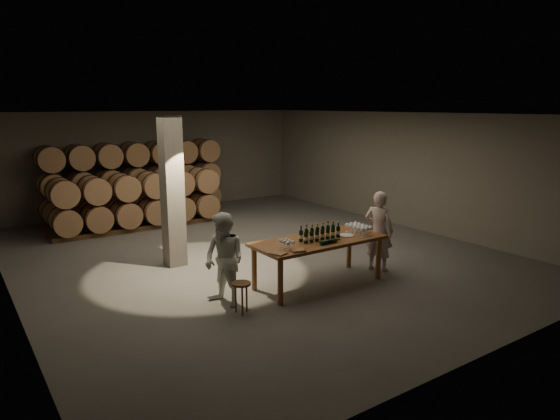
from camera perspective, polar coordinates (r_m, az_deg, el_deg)
room at (r=10.76m, az=-12.21°, el=2.03°), size 12.00×12.00×12.00m
tasting_table at (r=9.54m, az=4.44°, el=-3.94°), size 2.60×1.10×0.90m
barrel_stack_back at (r=15.75m, az=-16.28°, el=3.43°), size 5.48×0.95×2.31m
barrel_stack_front at (r=14.37m, az=-15.90°, el=1.17°), size 4.70×0.95×1.57m
bottle_cluster at (r=9.48m, az=4.58°, el=-2.72°), size 0.86×0.23×0.31m
lying_bottles at (r=9.22m, az=5.60°, el=-3.61°), size 0.46×0.08×0.08m
glass_cluster_left at (r=8.89m, az=0.80°, el=-3.65°), size 0.19×0.30×0.16m
glass_cluster_right at (r=9.98m, az=9.00°, el=-1.92°), size 0.31×0.53×0.19m
plate at (r=9.81m, az=7.53°, el=-2.88°), size 0.30×0.30×0.02m
notebook_near at (r=8.73m, az=2.07°, el=-4.62°), size 0.28×0.25×0.03m
notebook_corner at (r=8.56m, az=-0.25°, el=-4.97°), size 0.28×0.32×0.02m
pen at (r=8.79m, az=2.61°, el=-4.56°), size 0.13×0.01×0.01m
stool at (r=8.35m, az=-4.44°, el=-8.90°), size 0.32×0.32×0.53m
person_man at (r=10.53m, az=11.22°, el=-2.36°), size 0.63×0.73×1.68m
person_woman at (r=8.60m, az=-6.37°, el=-5.67°), size 0.81×0.93×1.62m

